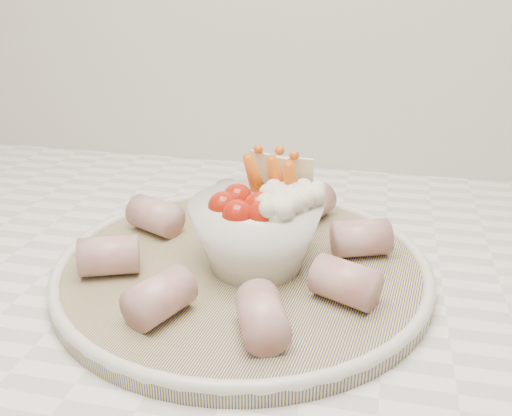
# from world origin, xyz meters

# --- Properties ---
(serving_platter) EXTENTS (0.42, 0.42, 0.02)m
(serving_platter) POSITION_xyz_m (0.14, 1.41, 0.93)
(serving_platter) COLOR navy
(serving_platter) RESTS_ON kitchen_counter
(veggie_bowl) EXTENTS (0.13, 0.13, 0.11)m
(veggie_bowl) POSITION_xyz_m (0.16, 1.41, 0.98)
(veggie_bowl) COLOR white
(veggie_bowl) RESTS_ON serving_platter
(cured_meat_rolls) EXTENTS (0.30, 0.30, 0.04)m
(cured_meat_rolls) POSITION_xyz_m (0.14, 1.41, 0.95)
(cured_meat_rolls) COLOR #A0494B
(cured_meat_rolls) RESTS_ON serving_platter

